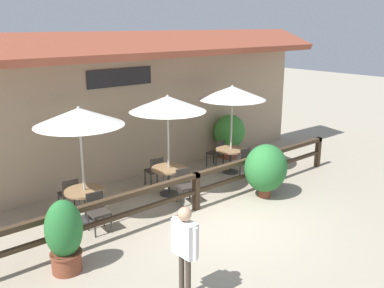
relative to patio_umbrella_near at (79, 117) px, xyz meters
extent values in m
plane|color=#9E937F|center=(2.34, -2.27, -2.46)|extent=(60.00, 60.00, 0.00)
cube|color=tan|center=(2.34, 1.93, -0.66)|extent=(14.00, 0.40, 3.60)
cube|color=brown|center=(2.34, 1.38, 1.41)|extent=(14.28, 1.48, 0.70)
cube|color=black|center=(2.09, 1.70, 0.54)|extent=(2.01, 0.04, 0.48)
cube|color=#3D2D1E|center=(2.34, -1.22, -1.57)|extent=(10.40, 0.14, 0.11)
cube|color=#3D2D1E|center=(2.34, -1.22, -1.99)|extent=(10.40, 0.10, 0.09)
cube|color=#3D2D1E|center=(2.34, -1.22, -1.99)|extent=(0.14, 0.14, 0.95)
cube|color=#3D2D1E|center=(7.47, -1.22, -1.99)|extent=(0.14, 0.14, 0.95)
cylinder|color=#B7B2A8|center=(0.00, 0.00, -1.30)|extent=(0.06, 0.06, 2.33)
cone|color=silver|center=(0.00, 0.00, 0.01)|extent=(1.98, 1.98, 0.39)
sphere|color=#B2ADA3|center=(0.00, 0.00, 0.20)|extent=(0.07, 0.07, 0.07)
cylinder|color=olive|center=(0.00, 0.00, -1.74)|extent=(0.92, 0.92, 0.05)
cylinder|color=#333333|center=(0.00, 0.00, -2.11)|extent=(0.07, 0.07, 0.70)
cylinder|color=#333333|center=(0.00, 0.00, -2.45)|extent=(0.50, 0.50, 0.03)
cube|color=#332D28|center=(-0.04, -0.73, -2.02)|extent=(0.45, 0.45, 0.05)
cube|color=#332D28|center=(-0.03, -0.54, -1.79)|extent=(0.40, 0.07, 0.40)
cylinder|color=#2D2D2D|center=(-0.24, -0.90, -2.25)|extent=(0.04, 0.04, 0.42)
cylinder|color=#2D2D2D|center=(0.13, -0.93, -2.25)|extent=(0.04, 0.04, 0.42)
cylinder|color=#2D2D2D|center=(-0.22, -0.52, -2.25)|extent=(0.04, 0.04, 0.42)
cylinder|color=#2D2D2D|center=(0.16, -0.55, -2.25)|extent=(0.04, 0.04, 0.42)
cube|color=#332D28|center=(-0.08, 0.73, -2.02)|extent=(0.46, 0.46, 0.05)
cube|color=#332D28|center=(-0.10, 0.54, -1.79)|extent=(0.40, 0.08, 0.40)
cylinder|color=#2D2D2D|center=(0.13, 0.90, -2.25)|extent=(0.04, 0.04, 0.42)
cylinder|color=#2D2D2D|center=(-0.25, 0.94, -2.25)|extent=(0.04, 0.04, 0.42)
cylinder|color=#2D2D2D|center=(0.09, 0.52, -2.25)|extent=(0.04, 0.04, 0.42)
cylinder|color=#2D2D2D|center=(-0.29, 0.56, -2.25)|extent=(0.04, 0.04, 0.42)
cylinder|color=#B7B2A8|center=(2.43, 0.00, -1.30)|extent=(0.06, 0.06, 2.33)
cone|color=silver|center=(2.43, 0.00, 0.01)|extent=(1.98, 1.98, 0.39)
sphere|color=#B2ADA3|center=(2.43, 0.00, 0.20)|extent=(0.07, 0.07, 0.07)
cylinder|color=olive|center=(2.43, 0.00, -1.74)|extent=(0.92, 0.92, 0.05)
cylinder|color=#333333|center=(2.43, 0.00, -2.11)|extent=(0.07, 0.07, 0.70)
cylinder|color=#333333|center=(2.43, 0.00, -2.45)|extent=(0.50, 0.50, 0.03)
cube|color=#332D28|center=(2.41, -0.76, -2.02)|extent=(0.51, 0.51, 0.05)
cube|color=#332D28|center=(2.45, -0.58, -1.79)|extent=(0.40, 0.13, 0.40)
cylinder|color=#2D2D2D|center=(2.18, -0.90, -2.25)|extent=(0.04, 0.04, 0.42)
cylinder|color=#2D2D2D|center=(2.55, -0.99, -2.25)|extent=(0.04, 0.04, 0.42)
cylinder|color=#2D2D2D|center=(2.27, -0.53, -2.25)|extent=(0.04, 0.04, 0.42)
cylinder|color=#2D2D2D|center=(2.64, -0.62, -2.25)|extent=(0.04, 0.04, 0.42)
cube|color=#332D28|center=(2.49, 0.77, -2.02)|extent=(0.47, 0.47, 0.05)
cube|color=#332D28|center=(2.46, 0.58, -1.79)|extent=(0.40, 0.09, 0.40)
cylinder|color=#2D2D2D|center=(2.70, 0.93, -2.25)|extent=(0.04, 0.04, 0.42)
cylinder|color=#2D2D2D|center=(2.32, 0.98, -2.25)|extent=(0.04, 0.04, 0.42)
cylinder|color=#2D2D2D|center=(2.65, 0.56, -2.25)|extent=(0.04, 0.04, 0.42)
cylinder|color=#2D2D2D|center=(2.27, 0.61, -2.25)|extent=(0.04, 0.04, 0.42)
cylinder|color=#B7B2A8|center=(4.94, 0.18, -1.30)|extent=(0.06, 0.06, 2.33)
cone|color=silver|center=(4.94, 0.18, 0.01)|extent=(1.98, 1.98, 0.39)
sphere|color=#B2ADA3|center=(4.94, 0.18, 0.20)|extent=(0.07, 0.07, 0.07)
cylinder|color=olive|center=(4.94, 0.18, -1.74)|extent=(0.92, 0.92, 0.05)
cylinder|color=#333333|center=(4.94, 0.18, -2.11)|extent=(0.07, 0.07, 0.70)
cylinder|color=#333333|center=(4.94, 0.18, -2.45)|extent=(0.50, 0.50, 0.03)
cube|color=#332D28|center=(5.00, -0.54, -2.02)|extent=(0.45, 0.45, 0.05)
cube|color=#332D28|center=(5.01, -0.35, -1.79)|extent=(0.40, 0.07, 0.40)
cylinder|color=#2D2D2D|center=(4.80, -0.72, -2.25)|extent=(0.04, 0.04, 0.42)
cylinder|color=#2D2D2D|center=(5.17, -0.75, -2.25)|extent=(0.04, 0.04, 0.42)
cylinder|color=#2D2D2D|center=(4.82, -0.34, -2.25)|extent=(0.04, 0.04, 0.42)
cylinder|color=#2D2D2D|center=(5.20, -0.37, -2.25)|extent=(0.04, 0.04, 0.42)
cube|color=#332D28|center=(4.97, 0.90, -2.02)|extent=(0.49, 0.49, 0.05)
cube|color=#332D28|center=(5.00, 0.72, -1.79)|extent=(0.40, 0.11, 0.40)
cylinder|color=#2D2D2D|center=(5.12, 1.12, -2.25)|extent=(0.04, 0.04, 0.42)
cylinder|color=#2D2D2D|center=(4.75, 1.06, -2.25)|extent=(0.04, 0.04, 0.42)
cylinder|color=#2D2D2D|center=(5.19, 0.75, -2.25)|extent=(0.04, 0.04, 0.42)
cylinder|color=#2D2D2D|center=(4.81, 0.68, -2.25)|extent=(0.04, 0.04, 0.42)
cylinder|color=brown|center=(4.26, -1.77, -2.33)|extent=(0.33, 0.33, 0.26)
cylinder|color=brown|center=(4.26, -1.77, -2.22)|extent=(0.36, 0.36, 0.04)
ellipsoid|color=#287033|center=(4.26, -1.77, -1.66)|extent=(1.18, 1.06, 1.26)
cylinder|color=brown|center=(-1.27, -1.74, -2.27)|extent=(0.55, 0.55, 0.39)
cylinder|color=brown|center=(-1.27, -1.74, -2.09)|extent=(0.59, 0.59, 0.04)
ellipsoid|color=#287033|center=(-1.27, -1.74, -1.60)|extent=(0.69, 0.62, 1.11)
cylinder|color=#9E4C33|center=(5.98, 1.28, -2.26)|extent=(0.55, 0.55, 0.41)
cylinder|color=#9E4C33|center=(5.98, 1.28, -2.07)|extent=(0.60, 0.60, 0.04)
ellipsoid|color=#3D8E38|center=(5.98, 1.28, -1.55)|extent=(1.11, 1.00, 1.17)
cylinder|color=#42382D|center=(-0.13, -3.88, -2.05)|extent=(0.09, 0.09, 0.83)
cylinder|color=#42382D|center=(-0.13, -3.72, -2.05)|extent=(0.09, 0.09, 0.83)
cube|color=silver|center=(-0.13, -3.80, -1.34)|extent=(0.21, 0.45, 0.59)
cylinder|color=silver|center=(-0.13, -4.06, -1.34)|extent=(0.07, 0.07, 0.56)
cylinder|color=silver|center=(-0.14, -3.54, -1.34)|extent=(0.07, 0.07, 0.56)
sphere|color=tan|center=(-0.13, -3.80, -0.92)|extent=(0.23, 0.23, 0.23)
camera|label=1|loc=(-4.02, -8.57, 1.97)|focal=40.00mm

